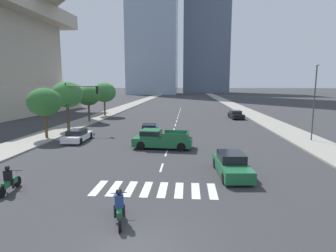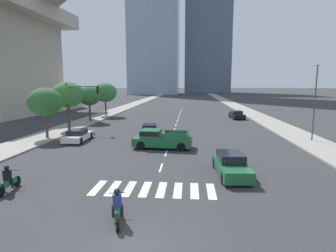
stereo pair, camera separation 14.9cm
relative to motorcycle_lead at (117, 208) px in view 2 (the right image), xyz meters
name	(u,v)px [view 2 (the right image)]	position (x,y,z in m)	size (l,w,h in m)	color
ground_plane	(133,249)	(1.02, -1.88, -0.58)	(800.00, 800.00, 0.00)	#333335
sidewalk_east	(276,125)	(14.90, 28.12, -0.51)	(4.00, 260.00, 0.15)	gray
sidewalk_west	(82,123)	(-12.85, 28.12, -0.51)	(4.00, 260.00, 0.15)	gray
crosswalk_near	(153,189)	(1.02, 3.66, -0.58)	(6.75, 2.28, 0.01)	silver
lane_divider_center	(177,121)	(1.02, 31.66, -0.58)	(0.14, 50.00, 0.01)	silver
motorcycle_lead	(117,208)	(0.00, 0.00, 0.00)	(0.87, 2.13, 1.49)	black
motorcycle_trailing	(9,181)	(-6.66, 2.72, 0.00)	(0.70, 2.11, 1.49)	black
pickup_truck	(160,139)	(0.29, 13.50, 0.23)	(5.37, 2.39, 1.67)	#1E6038
sedan_white_0	(78,136)	(-8.31, 15.88, -0.02)	(1.88, 4.37, 1.20)	silver
sedan_green_1	(231,165)	(5.62, 6.51, 0.06)	(2.05, 4.70, 1.40)	#1E6038
sedan_blue_2	(150,130)	(-1.55, 19.89, -0.01)	(2.08, 4.91, 1.24)	navy
sedan_black_3	(237,115)	(10.80, 35.82, 0.04)	(2.12, 4.73, 1.34)	black
traffic_signal_far	(79,98)	(-10.15, 21.06, 3.48)	(4.34, 0.28, 5.72)	#333335
street_lamp_east	(315,97)	(15.20, 17.45, 3.91)	(0.50, 0.24, 7.49)	#3F3F42
street_tree_nearest	(45,102)	(-12.05, 16.81, 3.30)	(3.43, 3.43, 5.20)	#4C3823
street_tree_second	(68,95)	(-12.05, 22.28, 3.86)	(3.76, 3.76, 5.90)	#4C3823
street_tree_third	(89,96)	(-12.05, 29.44, 3.42)	(3.43, 3.43, 5.33)	#4C3823
street_tree_fourth	(105,92)	(-12.05, 37.28, 3.68)	(4.08, 4.08, 5.86)	#4C3823
office_tower_center_skyline	(207,34)	(13.46, 173.89, 37.04)	(28.01, 29.36, 87.89)	slate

